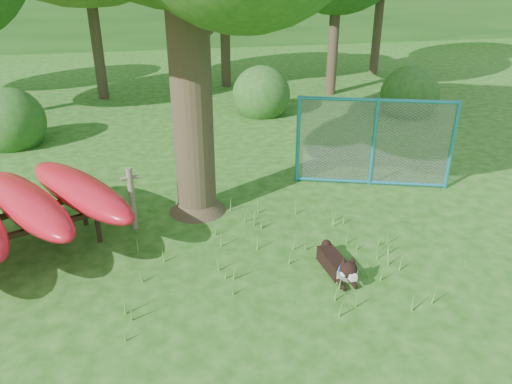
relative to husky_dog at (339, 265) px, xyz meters
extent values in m
plane|color=#194D0F|center=(-1.26, -0.06, -0.18)|extent=(80.00, 80.00, 0.00)
cylinder|color=#342A1C|center=(-1.90, 2.64, 2.69)|extent=(0.81, 0.81, 5.73)
cone|color=#342A1C|center=(-1.90, 2.64, 0.11)|extent=(1.21, 1.21, 0.57)
cylinder|color=#342A1C|center=(-1.22, 2.71, 3.49)|extent=(1.55, 0.90, 1.22)
cylinder|color=#645C4B|center=(-3.08, 2.16, 0.41)|extent=(0.13, 0.13, 1.18)
cylinder|color=#645C4B|center=(-3.08, 2.16, 0.82)|extent=(0.32, 0.15, 0.06)
cylinder|color=black|center=(-3.68, 1.81, 0.09)|extent=(0.11, 0.11, 0.54)
cylinder|color=black|center=(-3.98, 2.50, 0.09)|extent=(0.11, 0.11, 0.54)
cube|color=black|center=(-4.96, 1.26, 0.38)|extent=(2.99, 1.35, 0.09)
ellipsoid|color=red|center=(-4.71, 1.77, 0.68)|extent=(2.32, 3.14, 0.51)
ellipsoid|color=red|center=(-3.93, 2.11, 0.68)|extent=(2.40, 3.10, 0.51)
cube|color=black|center=(-0.02, 0.17, -0.06)|extent=(0.33, 0.73, 0.24)
cube|color=silver|center=(0.01, -0.13, -0.07)|extent=(0.24, 0.16, 0.22)
sphere|color=black|center=(0.03, -0.31, 0.12)|extent=(0.26, 0.26, 0.26)
cube|color=silver|center=(0.04, -0.43, 0.08)|extent=(0.11, 0.15, 0.09)
sphere|color=silver|center=(-0.05, -0.34, 0.08)|extent=(0.12, 0.12, 0.12)
sphere|color=silver|center=(0.11, -0.32, 0.08)|extent=(0.12, 0.12, 0.12)
cone|color=black|center=(-0.05, -0.28, 0.27)|extent=(0.10, 0.12, 0.13)
cone|color=black|center=(0.09, -0.26, 0.27)|extent=(0.12, 0.13, 0.13)
cylinder|color=black|center=(-0.07, -0.29, -0.13)|extent=(0.10, 0.31, 0.07)
cylinder|color=black|center=(0.12, -0.27, -0.13)|extent=(0.10, 0.31, 0.07)
sphere|color=black|center=(-0.01, 0.56, 0.04)|extent=(0.16, 0.16, 0.16)
torus|color=blue|center=(0.02, -0.23, 0.06)|extent=(0.26, 0.10, 0.25)
cylinder|color=teal|center=(0.38, 3.63, 0.77)|extent=(0.11, 0.11, 1.90)
cylinder|color=teal|center=(1.87, 3.12, 0.77)|extent=(0.11, 0.11, 1.90)
cylinder|color=teal|center=(3.37, 2.60, 0.77)|extent=(0.11, 0.11, 1.90)
cylinder|color=teal|center=(1.87, 3.12, 1.68)|extent=(3.02, 1.10, 0.07)
cylinder|color=teal|center=(1.87, 3.12, -0.13)|extent=(3.02, 1.10, 0.07)
plane|color=gray|center=(1.87, 3.12, 0.77)|extent=(3.00, 1.03, 3.17)
cylinder|color=#4D8F2E|center=(0.00, 0.19, -0.09)|extent=(0.02, 0.02, 0.17)
sphere|color=yellow|center=(0.00, 0.19, 0.00)|extent=(0.03, 0.03, 0.03)
sphere|color=yellow|center=(0.02, 0.22, 0.00)|extent=(0.03, 0.03, 0.03)
sphere|color=yellow|center=(-0.04, 0.20, -0.01)|extent=(0.03, 0.03, 0.03)
sphere|color=yellow|center=(0.02, 0.17, 0.00)|extent=(0.03, 0.03, 0.03)
sphere|color=yellow|center=(-0.01, 0.17, 0.00)|extent=(0.03, 0.03, 0.03)
cylinder|color=#342A1C|center=(-4.26, 11.94, 2.45)|extent=(0.36, 0.36, 5.25)
cylinder|color=#342A1C|center=(0.24, 12.94, 1.75)|extent=(0.36, 0.36, 3.85)
cylinder|color=#342A1C|center=(3.74, 10.94, 2.20)|extent=(0.36, 0.36, 4.76)
cylinder|color=#342A1C|center=(6.74, 13.94, 2.27)|extent=(0.36, 0.36, 4.90)
sphere|color=#1F501A|center=(-6.26, 7.44, -0.18)|extent=(1.80, 1.80, 1.80)
sphere|color=#1F501A|center=(5.24, 7.94, -0.18)|extent=(1.80, 1.80, 1.80)
sphere|color=#1F501A|center=(0.74, 8.94, -0.18)|extent=(1.80, 1.80, 1.80)
camera|label=1|loc=(-2.56, -6.05, 4.26)|focal=35.00mm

